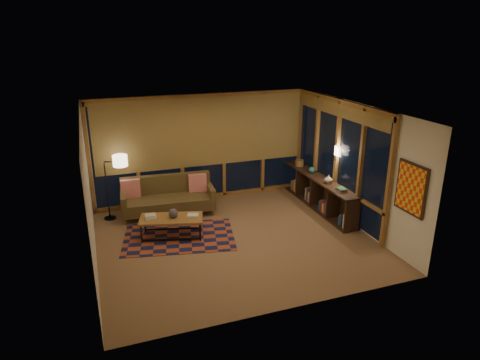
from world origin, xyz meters
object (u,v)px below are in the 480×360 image
object	(u,v)px
coffee_table	(172,227)
bookshelf	(317,192)
sofa	(168,197)
floor_lamp	(107,188)

from	to	relation	value
coffee_table	bookshelf	size ratio (longest dim) A/B	0.42
coffee_table	bookshelf	world-z (taller)	bookshelf
sofa	bookshelf	xyz separation A→B (m)	(3.54, -0.77, -0.05)
sofa	bookshelf	world-z (taller)	sofa
sofa	floor_lamp	distance (m)	1.39
sofa	floor_lamp	world-z (taller)	floor_lamp
coffee_table	floor_lamp	xyz separation A→B (m)	(-1.18, 1.39, 0.53)
floor_lamp	bookshelf	bearing A→B (deg)	-9.79
sofa	coffee_table	world-z (taller)	sofa
coffee_table	floor_lamp	world-z (taller)	floor_lamp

